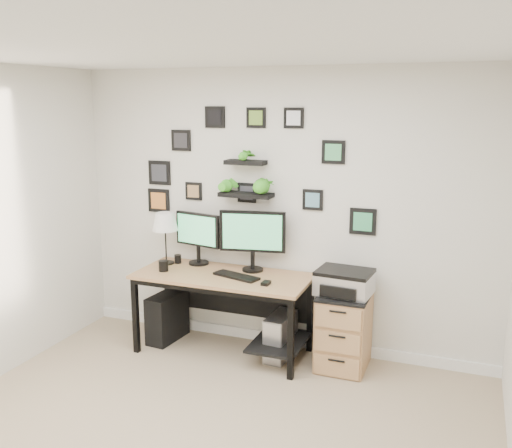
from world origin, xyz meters
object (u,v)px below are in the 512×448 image
at_px(monitor_right, 252,236).
at_px(pc_tower_grey, 280,336).
at_px(mug, 164,266).
at_px(pc_tower_black, 167,317).
at_px(desk, 228,287).
at_px(printer, 344,282).
at_px(monitor_left, 198,234).
at_px(table_lamp, 165,223).
at_px(file_cabinet, 344,330).

relative_size(monitor_right, pc_tower_grey, 1.43).
bearing_deg(mug, pc_tower_black, 113.77).
xyz_separation_m(desk, pc_tower_black, (-0.66, 0.02, -0.39)).
bearing_deg(mug, printer, 6.65).
bearing_deg(printer, desk, -176.62).
bearing_deg(pc_tower_black, monitor_left, 38.25).
xyz_separation_m(mug, pc_tower_grey, (1.10, 0.16, -0.60)).
xyz_separation_m(pc_tower_black, pc_tower_grey, (1.16, 0.01, -0.03)).
relative_size(monitor_right, pc_tower_black, 1.31).
relative_size(mug, pc_tower_grey, 0.24).
xyz_separation_m(desk, monitor_right, (0.18, 0.17, 0.46)).
bearing_deg(pc_tower_grey, pc_tower_black, -179.71).
relative_size(table_lamp, pc_tower_grey, 1.19).
bearing_deg(monitor_right, mug, -158.91).
bearing_deg(pc_tower_black, file_cabinet, 7.28).
relative_size(table_lamp, mug, 5.00).
distance_m(table_lamp, printer, 1.80).
height_order(desk, mug, mug).
bearing_deg(mug, file_cabinet, 6.45).
xyz_separation_m(monitor_left, pc_tower_grey, (0.90, -0.16, -0.84)).
xyz_separation_m(monitor_left, monitor_right, (0.57, -0.02, 0.04)).
bearing_deg(monitor_right, pc_tower_black, -170.25).
bearing_deg(file_cabinet, mug, -173.55).
height_order(monitor_right, mug, monitor_right).
xyz_separation_m(monitor_right, table_lamp, (-0.87, -0.07, 0.07)).
relative_size(table_lamp, pc_tower_black, 1.09).
bearing_deg(desk, file_cabinet, 3.10).
xyz_separation_m(desk, pc_tower_grey, (0.50, 0.03, -0.42)).
bearing_deg(printer, table_lamp, 178.90).
bearing_deg(pc_tower_grey, table_lamp, 176.75).
bearing_deg(monitor_left, desk, -25.79).
height_order(desk, monitor_right, monitor_right).
bearing_deg(mug, monitor_left, 58.18).
relative_size(desk, pc_tower_black, 3.45).
distance_m(file_cabinet, printer, 0.44).
relative_size(desk, mug, 15.90).
bearing_deg(monitor_right, table_lamp, -175.39).
bearing_deg(pc_tower_grey, monitor_left, 169.78).
xyz_separation_m(desk, monitor_left, (-0.39, 0.19, 0.42)).
relative_size(desk, table_lamp, 3.18).
bearing_deg(printer, file_cabinet, -26.05).
bearing_deg(mug, table_lamp, 113.64).
bearing_deg(pc_tower_black, pc_tower_grey, 6.40).
bearing_deg(pc_tower_black, desk, 4.13).
relative_size(desk, printer, 3.28).
xyz_separation_m(monitor_right, file_cabinet, (0.90, -0.11, -0.75)).
xyz_separation_m(monitor_left, table_lamp, (-0.30, -0.09, 0.11)).
relative_size(monitor_left, file_cabinet, 0.75).
height_order(pc_tower_black, printer, printer).
xyz_separation_m(monitor_left, printer, (1.46, -0.13, -0.27)).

